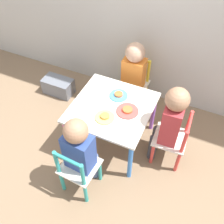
% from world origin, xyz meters
% --- Properties ---
extents(ground_plane, '(6.00, 6.00, 0.00)m').
position_xyz_m(ground_plane, '(0.00, 0.00, 0.00)').
color(ground_plane, '#7F664C').
extents(kids_table, '(0.63, 0.63, 0.44)m').
position_xyz_m(kids_table, '(0.00, 0.00, 0.38)').
color(kids_table, silver).
rests_on(kids_table, ground_plane).
extents(chair_teal, '(0.28, 0.28, 0.51)m').
position_xyz_m(chair_teal, '(-0.03, -0.53, 0.25)').
color(chair_teal, silver).
rests_on(chair_teal, ground_plane).
extents(chair_red, '(0.27, 0.27, 0.51)m').
position_xyz_m(chair_red, '(0.53, 0.03, 0.25)').
color(chair_red, silver).
rests_on(chair_red, ground_plane).
extents(chair_yellow, '(0.26, 0.26, 0.51)m').
position_xyz_m(chair_yellow, '(-0.00, 0.53, 0.25)').
color(chair_yellow, silver).
rests_on(chair_yellow, ground_plane).
extents(child_front, '(0.21, 0.22, 0.74)m').
position_xyz_m(child_front, '(-0.03, -0.47, 0.45)').
color(child_front, '#4C608E').
rests_on(child_front, ground_plane).
extents(child_right, '(0.23, 0.21, 0.78)m').
position_xyz_m(child_right, '(0.47, 0.03, 0.47)').
color(child_right, '#38383D').
rests_on(child_right, ground_plane).
extents(child_back, '(0.20, 0.22, 0.74)m').
position_xyz_m(child_back, '(-0.00, 0.47, 0.45)').
color(child_back, '#38383D').
rests_on(child_back, ground_plane).
extents(plate_front, '(0.15, 0.15, 0.03)m').
position_xyz_m(plate_front, '(-0.00, -0.13, 0.45)').
color(plate_front, '#EADB66').
rests_on(plate_front, kids_table).
extents(plate_right, '(0.18, 0.18, 0.03)m').
position_xyz_m(plate_right, '(0.13, 0.00, 0.45)').
color(plate_right, '#E54C47').
rests_on(plate_right, kids_table).
extents(plate_back, '(0.15, 0.15, 0.03)m').
position_xyz_m(plate_back, '(0.00, 0.13, 0.45)').
color(plate_back, '#4C9EE0').
rests_on(plate_back, kids_table).
extents(storage_bin, '(0.31, 0.18, 0.17)m').
position_xyz_m(storage_bin, '(-0.79, 0.35, 0.09)').
color(storage_bin, slate).
rests_on(storage_bin, ground_plane).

